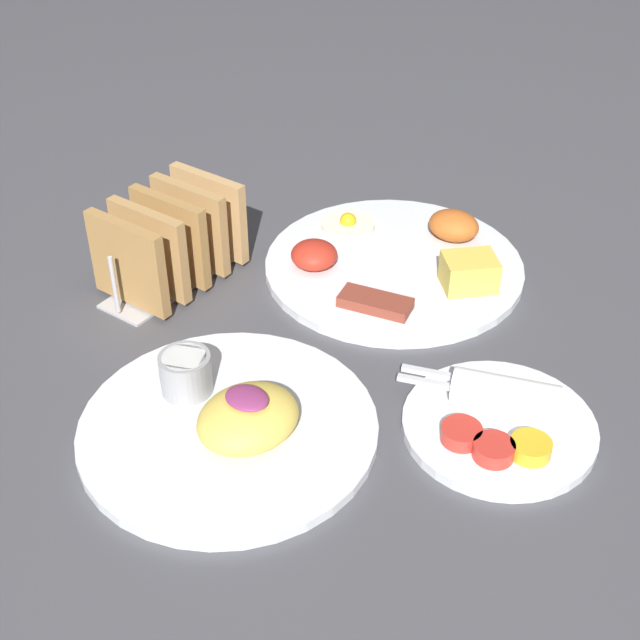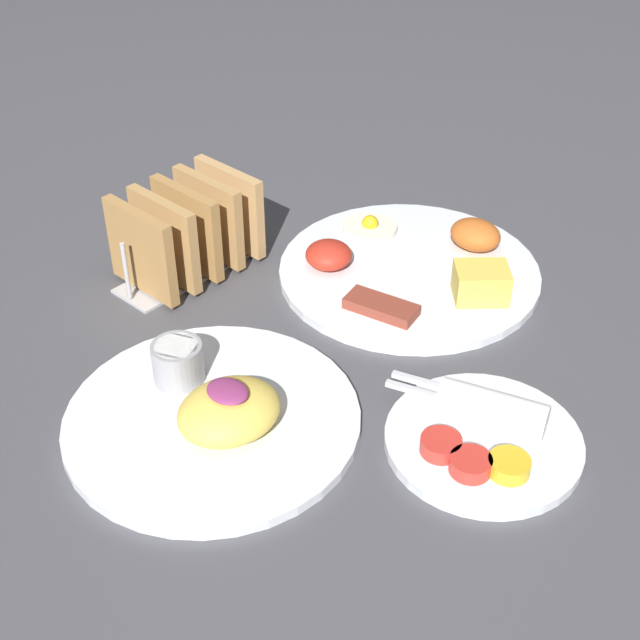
# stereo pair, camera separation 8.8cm
# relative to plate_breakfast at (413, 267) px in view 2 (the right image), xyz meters

# --- Properties ---
(ground_plane) EXTENTS (3.00, 3.00, 0.00)m
(ground_plane) POSITION_rel_plate_breakfast_xyz_m (0.03, -0.17, -0.01)
(ground_plane) COLOR #47474C
(plate_breakfast) EXTENTS (0.29, 0.29, 0.05)m
(plate_breakfast) POSITION_rel_plate_breakfast_xyz_m (0.00, 0.00, 0.00)
(plate_breakfast) COLOR white
(plate_breakfast) RESTS_ON ground_plane
(plate_condiments) EXTENTS (0.19, 0.17, 0.04)m
(plate_condiments) POSITION_rel_plate_breakfast_xyz_m (0.21, -0.17, 0.00)
(plate_condiments) COLOR white
(plate_condiments) RESTS_ON ground_plane
(plate_foreground) EXTENTS (0.27, 0.27, 0.06)m
(plate_foreground) POSITION_rel_plate_breakfast_xyz_m (0.02, -0.31, 0.00)
(plate_foreground) COLOR white
(plate_foreground) RESTS_ON ground_plane
(toast_rack) EXTENTS (0.10, 0.18, 0.10)m
(toast_rack) POSITION_rel_plate_breakfast_xyz_m (-0.19, -0.16, 0.04)
(toast_rack) COLOR #B7B7BC
(toast_rack) RESTS_ON ground_plane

